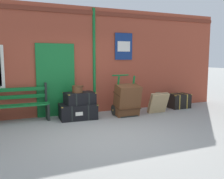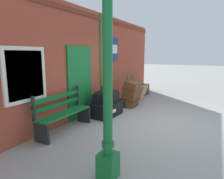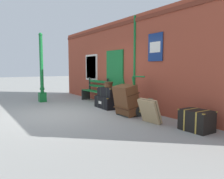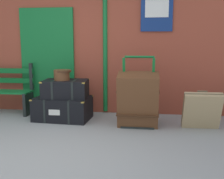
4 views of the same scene
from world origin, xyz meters
name	(u,v)px [view 1 (image 1 of 4)]	position (x,y,z in m)	size (l,w,h in m)	color
ground_plane	(107,137)	(0.00, 0.00, 0.00)	(60.00, 60.00, 0.00)	gray
brick_facade	(73,61)	(-0.03, 2.60, 1.60)	(10.40, 0.35, 3.20)	#9E422D
platform_bench	(18,105)	(-1.67, 2.16, 0.44)	(1.60, 0.43, 1.01)	#146B2D
steamer_trunk_base	(78,111)	(-0.12, 1.84, 0.21)	(1.05, 0.72, 0.43)	black
steamer_trunk_middle	(80,98)	(-0.07, 1.85, 0.58)	(0.84, 0.59, 0.33)	black
round_hatbox	(78,89)	(-0.12, 1.84, 0.85)	(0.32, 0.30, 0.19)	brown
porters_trolley	(124,106)	(1.28, 1.74, 0.27)	(0.71, 0.65, 1.19)	black
large_brown_trunk	(127,100)	(1.28, 1.57, 0.47)	(0.70, 0.59, 0.95)	brown
suitcase_cream	(158,103)	(2.33, 1.52, 0.32)	(0.62, 0.36, 0.65)	tan
corner_trunk	(179,101)	(3.44, 1.93, 0.24)	(0.69, 0.49, 0.49)	black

